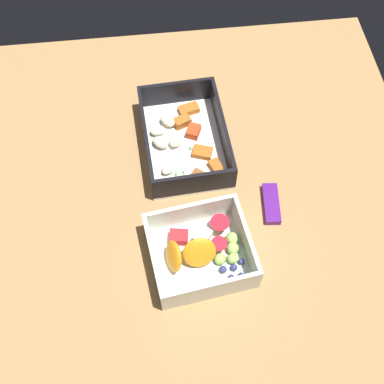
% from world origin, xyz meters
% --- Properties ---
extents(table_surface, '(0.80, 0.80, 0.02)m').
position_xyz_m(table_surface, '(0.00, 0.00, 0.01)').
color(table_surface, '#9E7547').
rests_on(table_surface, ground).
extents(pasta_container, '(0.20, 0.15, 0.06)m').
position_xyz_m(pasta_container, '(-0.12, 0.01, 0.04)').
color(pasta_container, white).
rests_on(pasta_container, table_surface).
extents(fruit_bowl, '(0.15, 0.16, 0.06)m').
position_xyz_m(fruit_bowl, '(0.09, 0.02, 0.04)').
color(fruit_bowl, silver).
rests_on(fruit_bowl, table_surface).
extents(candy_bar, '(0.07, 0.03, 0.01)m').
position_xyz_m(candy_bar, '(0.01, 0.14, 0.03)').
color(candy_bar, '#51197A').
rests_on(candy_bar, table_surface).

